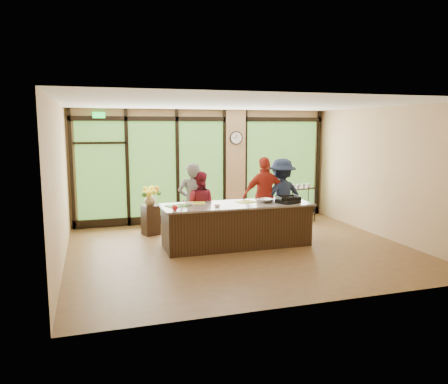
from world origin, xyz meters
TOP-DOWN VIEW (x-y plane):
  - floor at (0.00, 0.00)m, footprint 7.00×7.00m
  - ceiling at (0.00, 0.00)m, footprint 7.00×7.00m
  - back_wall at (0.00, 3.00)m, footprint 7.00×0.00m
  - left_wall at (-3.50, 0.00)m, footprint 0.00×6.00m
  - right_wall at (3.50, 0.00)m, footprint 0.00×6.00m
  - window_wall at (0.16, 2.95)m, footprint 6.90×0.12m
  - island_base at (0.00, 0.30)m, footprint 3.10×1.00m
  - countertop at (0.00, 0.30)m, footprint 3.20×1.10m
  - wall_clock at (0.85, 2.87)m, footprint 0.36×0.04m
  - cook_left at (-0.81, 0.98)m, footprint 0.69×0.50m
  - cook_midleft at (-0.67, 0.99)m, footprint 0.93×0.83m
  - cook_midright at (0.93, 0.97)m, footprint 1.10×0.49m
  - cook_right at (1.37, 1.02)m, footprint 1.22×0.77m
  - roasting_pan at (1.10, 0.09)m, footprint 0.55×0.50m
  - mixing_bowl at (0.66, 0.28)m, footprint 0.44×0.44m
  - cutting_board_left at (-1.26, 0.42)m, footprint 0.52×0.46m
  - cutting_board_center at (-0.81, 0.64)m, footprint 0.45×0.37m
  - cutting_board_right at (0.27, 0.47)m, footprint 0.41×0.33m
  - prep_bowl_near at (-1.02, 0.40)m, footprint 0.22×0.22m
  - prep_bowl_mid at (-0.49, 0.09)m, footprint 0.15×0.15m
  - prep_bowl_far at (0.74, 0.49)m, footprint 0.18×0.18m
  - red_ramekin at (-1.40, -0.05)m, footprint 0.13×0.13m
  - flower_stand at (-1.64, 1.83)m, footprint 0.44×0.44m
  - flower_vase at (-1.64, 1.83)m, footprint 0.30×0.30m
  - bar_cart at (2.47, 2.19)m, footprint 0.80×0.53m

SIDE VIEW (x-z plane):
  - floor at x=0.00m, z-range 0.00..0.00m
  - flower_stand at x=-1.64m, z-range 0.00..0.71m
  - island_base at x=0.00m, z-range 0.00..0.88m
  - bar_cart at x=2.47m, z-range 0.10..1.12m
  - cook_midleft at x=-0.67m, z-range 0.00..1.58m
  - flower_vase at x=-1.64m, z-range 0.71..1.00m
  - cook_left at x=-0.81m, z-range 0.00..1.76m
  - countertop at x=0.00m, z-range 0.88..0.92m
  - cook_right at x=1.37m, z-range 0.00..1.81m
  - cutting_board_right at x=0.27m, z-range 0.92..0.93m
  - cutting_board_center at x=-0.81m, z-range 0.92..0.93m
  - cutting_board_left at x=-1.26m, z-range 0.92..0.93m
  - cook_midright at x=0.93m, z-range 0.00..1.86m
  - prep_bowl_far at x=0.74m, z-range 0.92..0.95m
  - prep_bowl_mid at x=-0.49m, z-range 0.92..0.96m
  - prep_bowl_near at x=-1.02m, z-range 0.92..0.97m
  - roasting_pan at x=1.10m, z-range 0.92..1.00m
  - mixing_bowl at x=0.66m, z-range 0.92..1.00m
  - red_ramekin at x=-1.40m, z-range 0.92..1.01m
  - window_wall at x=0.16m, z-range -0.11..2.89m
  - back_wall at x=0.00m, z-range -2.00..5.00m
  - left_wall at x=-3.50m, z-range -1.50..4.50m
  - right_wall at x=3.50m, z-range -1.50..4.50m
  - wall_clock at x=0.85m, z-range 2.07..2.43m
  - ceiling at x=0.00m, z-range 3.00..3.00m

